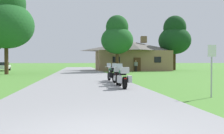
# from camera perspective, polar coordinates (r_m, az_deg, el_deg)

# --- Properties ---
(ground_plane) EXTENTS (500.00, 500.00, 0.00)m
(ground_plane) POSITION_cam_1_polar(r_m,az_deg,el_deg) (24.10, -7.50, -2.20)
(ground_plane) COLOR #4C8433
(asphalt_driveway) EXTENTS (6.40, 80.00, 0.06)m
(asphalt_driveway) POSITION_cam_1_polar(r_m,az_deg,el_deg) (22.10, -7.42, -2.43)
(asphalt_driveway) COLOR gray
(asphalt_driveway) RESTS_ON ground
(motorcycle_green_nearest_to_camera) EXTENTS (0.73, 2.08, 1.30)m
(motorcycle_green_nearest_to_camera) POSITION_cam_1_polar(r_m,az_deg,el_deg) (12.47, 2.71, -2.62)
(motorcycle_green_nearest_to_camera) COLOR black
(motorcycle_green_nearest_to_camera) RESTS_ON asphalt_driveway
(motorcycle_green_second_in_row) EXTENTS (0.66, 2.08, 1.30)m
(motorcycle_green_second_in_row) POSITION_cam_1_polar(r_m,az_deg,el_deg) (14.40, 1.09, -2.05)
(motorcycle_green_second_in_row) COLOR black
(motorcycle_green_second_in_row) RESTS_ON asphalt_driveway
(motorcycle_green_farthest_in_row) EXTENTS (0.86, 2.08, 1.30)m
(motorcycle_green_farthest_in_row) POSITION_cam_1_polar(r_m,az_deg,el_deg) (16.44, 0.11, -1.67)
(motorcycle_green_farthest_in_row) COLOR black
(motorcycle_green_farthest_in_row) RESTS_ON asphalt_driveway
(stone_lodge) EXTENTS (12.27, 7.79, 5.76)m
(stone_lodge) POSITION_cam_1_polar(r_m,az_deg,el_deg) (39.27, 4.82, 2.80)
(stone_lodge) COLOR #896B4C
(stone_lodge) RESTS_ON ground
(bystander_gray_shirt_near_lodge) EXTENTS (0.51, 0.35, 1.67)m
(bystander_gray_shirt_near_lodge) POSITION_cam_1_polar(r_m,az_deg,el_deg) (34.95, 5.85, 0.41)
(bystander_gray_shirt_near_lodge) COLOR black
(bystander_gray_shirt_near_lodge) RESTS_ON ground
(metal_signpost_roadside) EXTENTS (0.36, 0.06, 2.14)m
(metal_signpost_roadside) POSITION_cam_1_polar(r_m,az_deg,el_deg) (10.28, 23.18, 0.60)
(metal_signpost_roadside) COLOR #9EA0A5
(metal_signpost_roadside) RESTS_ON ground
(tree_right_of_lodge) EXTENTS (5.53, 5.53, 9.42)m
(tree_right_of_lodge) POSITION_cam_1_polar(r_m,az_deg,el_deg) (42.03, 15.06, 7.15)
(tree_right_of_lodge) COLOR #422D19
(tree_right_of_lodge) RESTS_ON ground
(tree_left_near) EXTENTS (6.34, 6.34, 10.61)m
(tree_left_near) POSITION_cam_1_polar(r_m,az_deg,el_deg) (30.14, -24.49, 10.70)
(tree_left_near) COLOR #422D19
(tree_left_near) RESTS_ON ground
(tree_by_lodge_front) EXTENTS (4.52, 4.52, 7.98)m
(tree_by_lodge_front) POSITION_cam_1_polar(r_m,az_deg,el_deg) (32.97, 1.26, 7.46)
(tree_by_lodge_front) COLOR #422D19
(tree_by_lodge_front) RESTS_ON ground
(parked_white_suv_far_left) EXTENTS (2.26, 4.75, 1.40)m
(parked_white_suv_far_left) POSITION_cam_1_polar(r_m,az_deg,el_deg) (41.48, -25.27, 0.22)
(parked_white_suv_far_left) COLOR silver
(parked_white_suv_far_left) RESTS_ON ground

